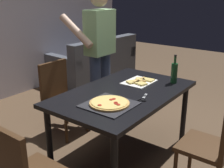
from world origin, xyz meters
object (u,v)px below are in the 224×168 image
couch (95,65)px  kitchen_scissors (143,99)px  pepperoni_pizza_on_tray (109,104)px  person_serving_pizza (99,50)px  dining_table (124,99)px  chair_near_camera (216,141)px  chair_far_side (60,93)px  wine_bottle (174,72)px

couch → kitchen_scissors: 3.02m
pepperoni_pizza_on_tray → kitchen_scissors: pepperoni_pizza_on_tray is taller
kitchen_scissors → person_serving_pizza: bearing=60.6°
dining_table → chair_near_camera: (-0.00, -0.95, -0.16)m
pepperoni_pizza_on_tray → kitchen_scissors: size_ratio=2.12×
chair_near_camera → kitchen_scissors: bearing=95.2°
person_serving_pizza → pepperoni_pizza_on_tray: size_ratio=4.16×
pepperoni_pizza_on_tray → chair_far_side: bearing=70.8°
dining_table → pepperoni_pizza_on_tray: (-0.37, -0.10, 0.09)m
couch → dining_table: bearing=-133.7°
person_serving_pizza → wine_bottle: person_serving_pizza is taller
chair_near_camera → chair_far_side: 1.90m
person_serving_pizza → chair_near_camera: bearing=-106.5°
dining_table → wine_bottle: bearing=-26.7°
dining_table → chair_near_camera: chair_near_camera is taller
chair_near_camera → person_serving_pizza: bearing=73.5°
chair_far_side → wine_bottle: size_ratio=2.85×
chair_far_side → pepperoni_pizza_on_tray: (-0.37, -1.05, 0.25)m
chair_near_camera → person_serving_pizza: 1.82m
person_serving_pizza → pepperoni_pizza_on_tray: (-0.87, -0.83, -0.23)m
pepperoni_pizza_on_tray → kitchen_scissors: bearing=-29.1°
dining_table → couch: size_ratio=0.87×
dining_table → chair_far_side: 0.97m
dining_table → pepperoni_pizza_on_tray: size_ratio=3.63×
chair_far_side → kitchen_scissors: (-0.06, -1.22, 0.24)m
chair_far_side → wine_bottle: wine_bottle is taller
chair_near_camera → chair_far_side: same height
wine_bottle → person_serving_pizza: bearing=93.5°
chair_near_camera → couch: bearing=57.2°
couch → wine_bottle: 2.69m
chair_near_camera → chair_far_side: bearing=90.0°
chair_far_side → couch: chair_far_side is taller
pepperoni_pizza_on_tray → dining_table: bearing=14.7°
chair_near_camera → couch: 3.50m
couch → chair_far_side: bearing=-151.4°
chair_near_camera → couch: chair_near_camera is taller
dining_table → person_serving_pizza: size_ratio=0.87×
dining_table → couch: 2.77m
person_serving_pizza → kitchen_scissors: 1.17m
chair_far_side → person_serving_pizza: 0.73m
dining_table → chair_far_side: size_ratio=1.70×
pepperoni_pizza_on_tray → wine_bottle: size_ratio=1.33×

